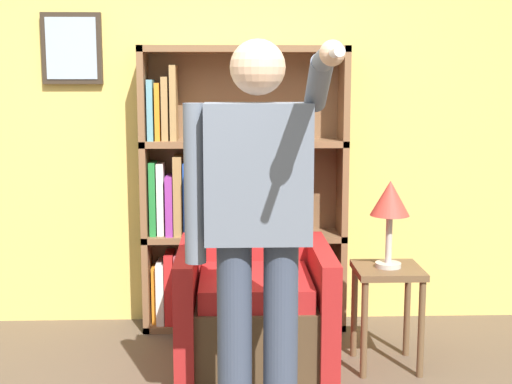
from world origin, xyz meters
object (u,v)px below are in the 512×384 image
(armchair, at_px, (254,294))
(table_lamp, at_px, (390,203))
(bookcase, at_px, (223,197))
(person_standing, at_px, (257,218))
(side_table, at_px, (387,289))

(armchair, bearing_deg, table_lamp, -6.85)
(armchair, relative_size, table_lamp, 2.72)
(bookcase, bearing_deg, table_lamp, -37.97)
(table_lamp, bearing_deg, person_standing, -132.22)
(bookcase, height_order, table_lamp, bookcase)
(side_table, bearing_deg, person_standing, -132.22)
(person_standing, bearing_deg, armchair, 88.86)
(table_lamp, bearing_deg, side_table, 45.00)
(person_standing, distance_m, table_lamp, 1.12)
(side_table, distance_m, table_lamp, 0.48)
(bookcase, bearing_deg, side_table, -37.97)
(armchair, bearing_deg, bookcase, 106.00)
(armchair, bearing_deg, person_standing, -91.14)
(armchair, height_order, table_lamp, armchair)
(bookcase, height_order, side_table, bookcase)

